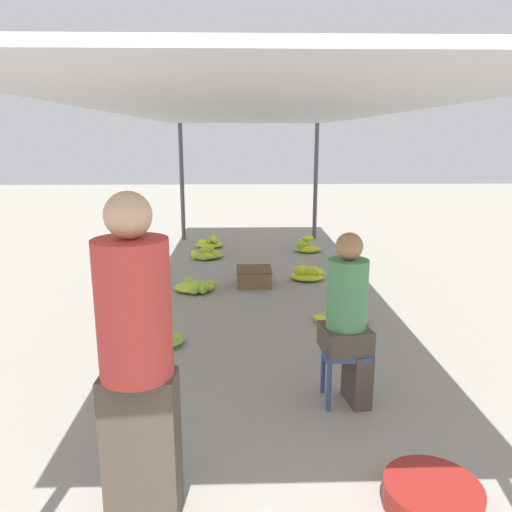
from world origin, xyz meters
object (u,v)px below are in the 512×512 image
vendor_seated (349,316)px  vendor_foreground (137,357)px  banana_pile_right_0 (309,274)px  basin_black (432,496)px  crate_near (254,277)px  stool (344,360)px  banana_pile_left_1 (197,286)px  banana_pile_left_0 (205,255)px  banana_pile_right_1 (306,247)px  banana_pile_right_2 (341,319)px  banana_pile_left_3 (157,337)px  banana_pile_left_2 (209,243)px

vendor_seated → vendor_foreground: bearing=-139.7°
banana_pile_right_0 → basin_black: bearing=-88.9°
basin_black → crate_near: crate_near is taller
stool → vendor_seated: (0.02, -0.00, 0.35)m
banana_pile_left_1 → crate_near: 0.81m
stool → banana_pile_left_1: size_ratio=0.66×
banana_pile_left_0 → banana_pile_right_1: 1.81m
banana_pile_left_0 → crate_near: bearing=-63.2°
banana_pile_left_1 → banana_pile_right_2: (1.68, -1.27, 0.00)m
vendor_seated → banana_pile_right_0: 3.42m
banana_pile_left_3 → banana_pile_right_1: bearing=63.7°
banana_pile_left_1 → crate_near: bearing=17.6°
banana_pile_right_2 → crate_near: crate_near is taller
banana_pile_right_1 → crate_near: bearing=-115.7°
crate_near → banana_pile_right_2: bearing=-58.9°
vendor_seated → basin_black: 1.33m
stool → banana_pile_right_0: bearing=86.9°
banana_pile_right_0 → banana_pile_left_1: bearing=-162.4°
vendor_seated → banana_pile_left_3: (-1.64, 1.13, -0.62)m
vendor_seated → banana_pile_left_2: bearing=104.2°
banana_pile_right_0 → banana_pile_left_0: bearing=140.5°
banana_pile_left_3 → banana_pile_left_0: bearing=86.3°
basin_black → banana_pile_right_2: banana_pile_right_2 is taller
banana_pile_right_0 → stool: bearing=-93.1°
vendor_foreground → crate_near: (0.70, 4.24, -0.79)m
banana_pile_left_2 → banana_pile_right_2: 4.31m
banana_pile_left_2 → banana_pile_right_2: banana_pile_left_2 is taller
banana_pile_right_0 → banana_pile_right_1: 1.77m
stool → basin_black: bearing=-76.9°
banana_pile_left_3 → banana_pile_right_2: (1.92, 0.47, -0.01)m
vendor_foreground → vendor_seated: bearing=40.3°
stool → vendor_seated: size_ratio=0.32×
banana_pile_left_2 → banana_pile_left_3: 4.44m
vendor_foreground → banana_pile_right_0: 4.81m
banana_pile_left_0 → banana_pile_left_3: banana_pile_left_3 is taller
banana_pile_left_2 → banana_pile_right_1: size_ratio=1.13×
banana_pile_right_1 → banana_pile_left_3: bearing=-116.3°
vendor_foreground → banana_pile_left_2: 6.75m
vendor_seated → banana_pile_right_2: (0.28, 1.60, -0.63)m
vendor_foreground → banana_pile_left_3: vendor_foreground is taller
banana_pile_right_2 → banana_pile_right_1: bearing=89.1°
basin_black → banana_pile_left_2: size_ratio=0.96×
banana_pile_left_0 → vendor_seated: bearing=-73.2°
banana_pile_left_1 → banana_pile_right_0: (1.56, 0.50, 0.02)m
banana_pile_left_3 → banana_pile_right_1: 4.46m
vendor_foreground → crate_near: size_ratio=3.65×
banana_pile_left_2 → basin_black: bearing=-76.2°
banana_pile_left_3 → banana_pile_left_2: bearing=87.0°
banana_pile_left_2 → stool: bearing=-76.0°
basin_black → banana_pile_left_3: 2.96m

